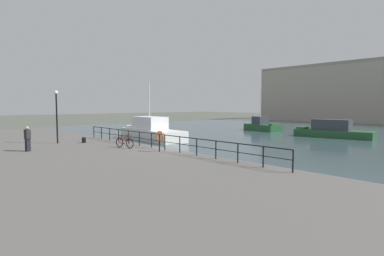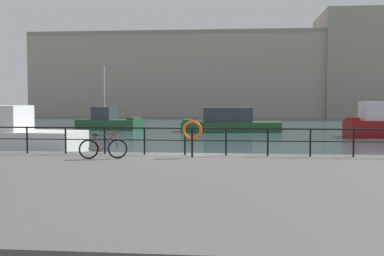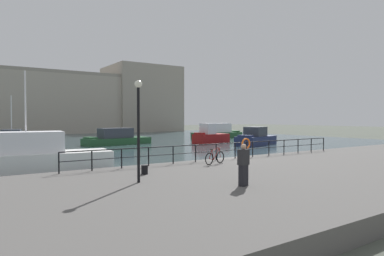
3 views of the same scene
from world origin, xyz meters
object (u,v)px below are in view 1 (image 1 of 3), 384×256
object	(u,v)px
moored_small_launch	(262,126)
parked_bicycle	(125,143)
moored_green_narrowboat	(151,131)
quay_lamp_post	(57,109)
moored_blue_motorboat	(332,130)
mooring_bollard	(84,140)
standing_person	(28,139)
life_ring_stand	(160,137)

from	to	relation	value
moored_small_launch	parked_bicycle	bearing A→B (deg)	-60.55
moored_green_narrowboat	quay_lamp_post	distance (m)	11.55
moored_blue_motorboat	parked_bicycle	distance (m)	26.24
moored_blue_motorboat	parked_bicycle	world-z (taller)	moored_blue_motorboat
moored_small_launch	mooring_bollard	distance (m)	28.88
moored_green_narrowboat	standing_person	xyz separation A→B (m)	(5.72, -13.97, 0.62)
moored_green_narrowboat	quay_lamp_post	world-z (taller)	moored_green_narrowboat
moored_small_launch	life_ring_stand	world-z (taller)	moored_small_launch
moored_green_narrowboat	mooring_bollard	xyz separation A→B (m)	(3.66, -9.24, -0.02)
moored_green_narrowboat	standing_person	world-z (taller)	moored_green_narrowboat
moored_green_narrowboat	moored_blue_motorboat	bearing A→B (deg)	-120.91
moored_small_launch	standing_person	bearing A→B (deg)	-67.85
moored_small_launch	quay_lamp_post	world-z (taller)	moored_small_launch
parked_bicycle	quay_lamp_post	size ratio (longest dim) A/B	0.40
mooring_bollard	moored_green_narrowboat	bearing A→B (deg)	111.63
moored_green_narrowboat	quay_lamp_post	size ratio (longest dim) A/B	2.31
parked_bicycle	quay_lamp_post	bearing A→B (deg)	-170.43
moored_green_narrowboat	quay_lamp_post	xyz separation A→B (m)	(2.55, -10.97, 2.53)
life_ring_stand	moored_green_narrowboat	bearing A→B (deg)	147.77
parked_bicycle	standing_person	bearing A→B (deg)	-131.42
life_ring_stand	standing_person	world-z (taller)	standing_person
mooring_bollard	life_ring_stand	distance (m)	8.43
moored_blue_motorboat	quay_lamp_post	size ratio (longest dim) A/B	2.09
moored_blue_motorboat	mooring_bollard	bearing A→B (deg)	64.15
moored_small_launch	moored_green_narrowboat	distance (m)	19.58
parked_bicycle	life_ring_stand	size ratio (longest dim) A/B	1.24
moored_small_launch	moored_blue_motorboat	size ratio (longest dim) A/B	0.73
moored_green_narrowboat	quay_lamp_post	bearing A→B (deg)	107.75
life_ring_stand	standing_person	bearing A→B (deg)	-133.52
mooring_bollard	parked_bicycle	bearing A→B (deg)	10.57
moored_green_narrowboat	parked_bicycle	distance (m)	12.00
mooring_bollard	standing_person	xyz separation A→B (m)	(2.06, -4.74, 0.64)
moored_blue_motorboat	standing_person	bearing A→B (deg)	70.27
moored_small_launch	moored_blue_motorboat	bearing A→B (deg)	4.98
moored_blue_motorboat	mooring_bollard	distance (m)	28.32
moored_green_narrowboat	parked_bicycle	world-z (taller)	moored_green_narrowboat
moored_blue_motorboat	life_ring_stand	world-z (taller)	moored_blue_motorboat
moored_small_launch	quay_lamp_post	xyz separation A→B (m)	(1.33, -30.52, 2.75)
moored_small_launch	standing_person	xyz separation A→B (m)	(4.50, -33.52, 0.84)
parked_bicycle	mooring_bollard	bearing A→B (deg)	176.53
moored_blue_motorboat	life_ring_stand	size ratio (longest dim) A/B	6.44
parked_bicycle	mooring_bollard	xyz separation A→B (m)	(-4.99, -0.93, -0.17)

